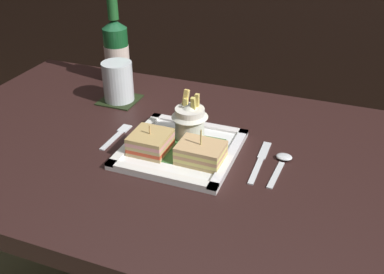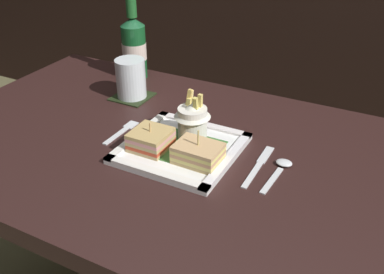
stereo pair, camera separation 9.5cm
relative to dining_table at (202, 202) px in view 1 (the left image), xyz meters
The scene contains 11 objects.
dining_table is the anchor object (origin of this frame).
square_plate 0.15m from the dining_table, 166.30° to the right, with size 0.24×0.24×0.02m.
sandwich_half_left 0.20m from the dining_table, 157.46° to the right, with size 0.08×0.08×0.06m.
sandwich_half_right 0.17m from the dining_table, 76.81° to the right, with size 0.10×0.07×0.07m.
fries_cup 0.21m from the dining_table, 139.82° to the left, with size 0.08×0.08×0.11m.
beer_bottle 0.54m from the dining_table, 141.57° to the left, with size 0.07×0.07×0.27m.
drink_coaster 0.38m from the dining_table, 150.69° to the left, with size 0.10×0.10×0.00m, color black.
water_glass 0.40m from the dining_table, 150.69° to the left, with size 0.08×0.08×0.11m.
fork 0.26m from the dining_table, behind, with size 0.02×0.12×0.00m.
knife 0.19m from the dining_table, ahead, with size 0.02×0.17×0.00m.
spoon 0.22m from the dining_table, ahead, with size 0.03×0.13×0.01m.
Camera 1 is at (0.27, -0.77, 1.26)m, focal length 40.81 mm.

